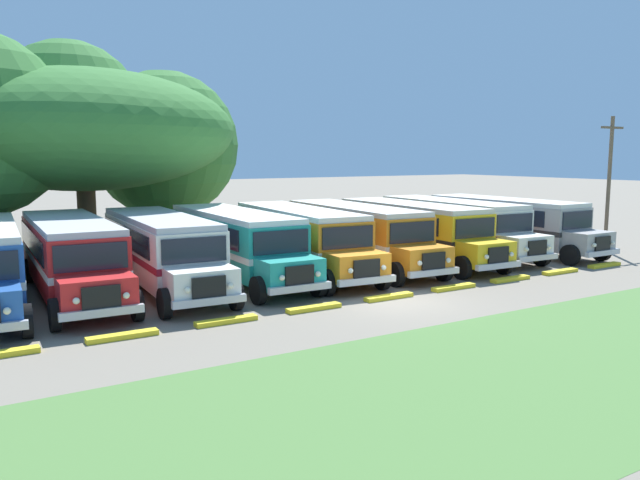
# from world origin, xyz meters

# --- Properties ---
(ground_plane) EXTENTS (220.00, 220.00, 0.00)m
(ground_plane) POSITION_xyz_m (0.00, 0.00, 0.00)
(ground_plane) COLOR slate
(foreground_grass_strip) EXTENTS (80.00, 8.45, 0.01)m
(foreground_grass_strip) POSITION_xyz_m (0.00, -7.30, 0.00)
(foreground_grass_strip) COLOR #4C7538
(foreground_grass_strip) RESTS_ON ground_plane
(parked_bus_slot_1) EXTENTS (2.95, 10.87, 2.82)m
(parked_bus_slot_1) POSITION_xyz_m (-9.66, 7.12, 1.58)
(parked_bus_slot_1) COLOR red
(parked_bus_slot_1) RESTS_ON ground_plane
(parked_bus_slot_2) EXTENTS (3.10, 10.89, 2.82)m
(parked_bus_slot_2) POSITION_xyz_m (-6.37, 6.82, 1.58)
(parked_bus_slot_2) COLOR silver
(parked_bus_slot_2) RESTS_ON ground_plane
(parked_bus_slot_3) EXTENTS (2.91, 10.87, 2.82)m
(parked_bus_slot_3) POSITION_xyz_m (-3.10, 7.06, 1.58)
(parked_bus_slot_3) COLOR teal
(parked_bus_slot_3) RESTS_ON ground_plane
(parked_bus_slot_4) EXTENTS (3.43, 10.95, 2.82)m
(parked_bus_slot_4) POSITION_xyz_m (-0.06, 6.87, 1.58)
(parked_bus_slot_4) COLOR orange
(parked_bus_slot_4) RESTS_ON ground_plane
(parked_bus_slot_5) EXTENTS (3.21, 10.91, 2.82)m
(parked_bus_slot_5) POSITION_xyz_m (2.98, 6.84, 1.58)
(parked_bus_slot_5) COLOR orange
(parked_bus_slot_5) RESTS_ON ground_plane
(parked_bus_slot_6) EXTENTS (3.04, 10.89, 2.82)m
(parked_bus_slot_6) POSITION_xyz_m (6.19, 6.59, 1.58)
(parked_bus_slot_6) COLOR yellow
(parked_bus_slot_6) RESTS_ON ground_plane
(parked_bus_slot_7) EXTENTS (3.22, 10.92, 2.82)m
(parked_bus_slot_7) POSITION_xyz_m (9.33, 7.11, 1.58)
(parked_bus_slot_7) COLOR silver
(parked_bus_slot_7) RESTS_ON ground_plane
(parked_bus_slot_8) EXTENTS (2.74, 10.85, 2.82)m
(parked_bus_slot_8) POSITION_xyz_m (12.70, 6.45, 1.58)
(parked_bus_slot_8) COLOR #9E9993
(parked_bus_slot_8) RESTS_ON ground_plane
(curb_wheelstop_1) EXTENTS (2.00, 0.36, 0.15)m
(curb_wheelstop_1) POSITION_xyz_m (-9.48, 0.50, 0.07)
(curb_wheelstop_1) COLOR yellow
(curb_wheelstop_1) RESTS_ON ground_plane
(curb_wheelstop_2) EXTENTS (2.00, 0.36, 0.15)m
(curb_wheelstop_2) POSITION_xyz_m (-6.32, 0.50, 0.07)
(curb_wheelstop_2) COLOR yellow
(curb_wheelstop_2) RESTS_ON ground_plane
(curb_wheelstop_3) EXTENTS (2.00, 0.36, 0.15)m
(curb_wheelstop_3) POSITION_xyz_m (-3.16, 0.50, 0.07)
(curb_wheelstop_3) COLOR yellow
(curb_wheelstop_3) RESTS_ON ground_plane
(curb_wheelstop_4) EXTENTS (2.00, 0.36, 0.15)m
(curb_wheelstop_4) POSITION_xyz_m (0.00, 0.50, 0.07)
(curb_wheelstop_4) COLOR yellow
(curb_wheelstop_4) RESTS_ON ground_plane
(curb_wheelstop_5) EXTENTS (2.00, 0.36, 0.15)m
(curb_wheelstop_5) POSITION_xyz_m (3.16, 0.50, 0.07)
(curb_wheelstop_5) COLOR yellow
(curb_wheelstop_5) RESTS_ON ground_plane
(curb_wheelstop_6) EXTENTS (2.00, 0.36, 0.15)m
(curb_wheelstop_6) POSITION_xyz_m (6.32, 0.50, 0.07)
(curb_wheelstop_6) COLOR yellow
(curb_wheelstop_6) RESTS_ON ground_plane
(curb_wheelstop_7) EXTENTS (2.00, 0.36, 0.15)m
(curb_wheelstop_7) POSITION_xyz_m (9.48, 0.50, 0.07)
(curb_wheelstop_7) COLOR yellow
(curb_wheelstop_7) RESTS_ON ground_plane
(curb_wheelstop_8) EXTENTS (2.00, 0.36, 0.15)m
(curb_wheelstop_8) POSITION_xyz_m (12.65, 0.50, 0.07)
(curb_wheelstop_8) COLOR yellow
(curb_wheelstop_8) RESTS_ON ground_plane
(broad_shade_tree) EXTENTS (18.43, 15.69, 11.48)m
(broad_shade_tree) POSITION_xyz_m (-7.22, 17.48, 6.48)
(broad_shade_tree) COLOR brown
(broad_shade_tree) RESTS_ON ground_plane
(utility_pole) EXTENTS (1.80, 0.20, 7.23)m
(utility_pole) POSITION_xyz_m (17.12, 3.53, 3.86)
(utility_pole) COLOR brown
(utility_pole) RESTS_ON ground_plane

